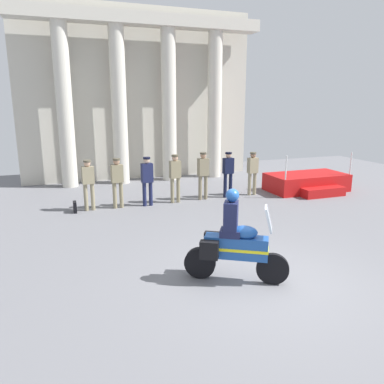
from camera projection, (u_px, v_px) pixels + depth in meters
ground_plane at (259, 281)px, 7.62m from camera, size 28.00×28.00×0.00m
colonnade_backdrop at (141, 90)px, 16.71m from camera, size 10.54×1.49×7.57m
reviewing_stand at (308, 183)px, 15.19m from camera, size 3.14×2.12×1.59m
officer_in_row_0 at (88, 181)px, 12.32m from camera, size 0.40×0.25×1.68m
officer_in_row_1 at (117, 179)px, 12.60m from camera, size 0.40×0.25×1.69m
officer_in_row_2 at (147, 177)px, 12.87m from camera, size 0.40×0.25×1.69m
officer_in_row_3 at (175, 175)px, 13.28m from camera, size 0.40×0.25×1.71m
officer_in_row_4 at (203, 172)px, 13.71m from camera, size 0.40×0.25×1.74m
officer_in_row_5 at (228, 171)px, 14.03m from camera, size 0.40×0.25×1.70m
officer_in_row_6 at (253, 170)px, 14.39m from camera, size 0.40×0.25×1.66m
motorcycle_with_rider at (233, 243)px, 7.47m from camera, size 1.85×1.23×1.90m
briefcase_on_ground at (75, 207)px, 12.27m from camera, size 0.10×0.32×0.36m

